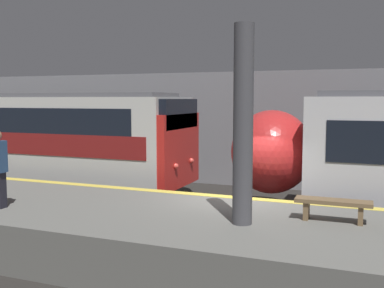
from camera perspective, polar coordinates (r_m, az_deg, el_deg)
name	(u,v)px	position (r m, az deg, el deg)	size (l,w,h in m)	color
ground_plane	(236,236)	(11.82, 5.57, -11.52)	(120.00, 120.00, 0.00)	#282623
platform	(209,240)	(9.74, 2.13, -12.11)	(40.00, 4.23, 1.04)	slate
station_rear_barrier	(283,130)	(17.73, 11.44, 1.72)	(50.00, 0.15, 4.58)	gray
support_pillar_near	(243,125)	(8.79, 6.51, 2.36)	(0.39, 0.39, 3.91)	#47474C
platform_bench	(333,205)	(9.56, 17.49, -7.41)	(1.50, 0.40, 0.45)	brown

